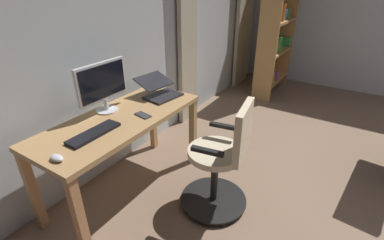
{
  "coord_description": "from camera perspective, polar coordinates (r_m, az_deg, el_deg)",
  "views": [
    {
      "loc": [
        2.56,
        -0.88,
        1.73
      ],
      "look_at": [
        1.06,
        -1.82,
        0.82
      ],
      "focal_mm": 25.87,
      "sensor_mm": 36.0,
      "label": 1
    }
  ],
  "objects": [
    {
      "name": "back_room_partition",
      "position": [
        3.28,
        -6.02,
        19.16
      ],
      "size": [
        5.52,
        0.1,
        2.56
      ],
      "primitive_type": "cube",
      "color": "silver",
      "rests_on": "ground"
    },
    {
      "name": "curtain_left_panel",
      "position": [
        5.06,
        10.68,
        19.46
      ],
      "size": [
        0.55,
        0.06,
        2.18
      ],
      "primitive_type": "cube",
      "color": "#C0B69D",
      "rests_on": "ground"
    },
    {
      "name": "curtain_right_panel",
      "position": [
        3.51,
        -0.91,
        16.65
      ],
      "size": [
        0.35,
        0.06,
        2.18
      ],
      "primitive_type": "cube",
      "color": "#C0B69D",
      "rests_on": "ground"
    },
    {
      "name": "desk",
      "position": [
        2.34,
        -14.22,
        -1.63
      ],
      "size": [
        1.44,
        0.6,
        0.74
      ],
      "color": "tan",
      "rests_on": "ground"
    },
    {
      "name": "office_chair",
      "position": [
        2.21,
        6.23,
        -8.56
      ],
      "size": [
        0.56,
        0.56,
        0.95
      ],
      "rotation": [
        0.0,
        0.0,
        3.31
      ],
      "color": "black",
      "rests_on": "ground"
    },
    {
      "name": "computer_monitor",
      "position": [
        2.35,
        -17.96,
        7.09
      ],
      "size": [
        0.48,
        0.18,
        0.41
      ],
      "color": "silver",
      "rests_on": "desk"
    },
    {
      "name": "computer_keyboard",
      "position": [
        2.08,
        -19.55,
        -2.59
      ],
      "size": [
        0.4,
        0.12,
        0.02
      ],
      "primitive_type": "cube",
      "color": "black",
      "rests_on": "desk"
    },
    {
      "name": "laptop",
      "position": [
        2.62,
        -6.69,
        6.07
      ],
      "size": [
        0.37,
        0.39,
        0.18
      ],
      "rotation": [
        0.0,
        0.0,
        -0.14
      ],
      "color": "#232328",
      "rests_on": "desk"
    },
    {
      "name": "computer_mouse",
      "position": [
        1.89,
        -26.12,
        -7.03
      ],
      "size": [
        0.06,
        0.1,
        0.04
      ],
      "primitive_type": "ellipsoid",
      "color": "silver",
      "rests_on": "desk"
    },
    {
      "name": "cell_phone_face_up",
      "position": [
        2.27,
        -10.07,
        0.99
      ],
      "size": [
        0.09,
        0.15,
        0.01
      ],
      "primitive_type": "cube",
      "rotation": [
        0.0,
        0.0,
        -0.17
      ],
      "color": "#333338",
      "rests_on": "desk"
    },
    {
      "name": "bookshelf",
      "position": [
        4.73,
        16.48,
        16.33
      ],
      "size": [
        0.95,
        0.3,
        1.86
      ],
      "color": "tan",
      "rests_on": "ground"
    }
  ]
}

